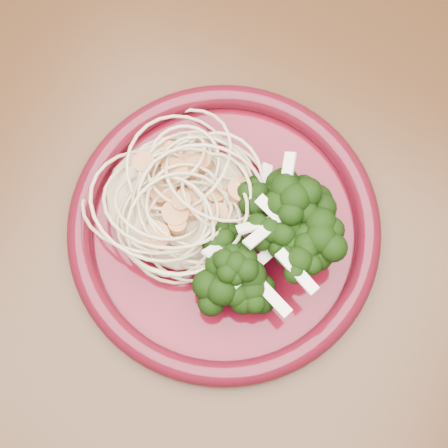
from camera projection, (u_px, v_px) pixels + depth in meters
dining_table at (147, 231)px, 0.72m from camera, size 1.20×0.80×0.75m
dinner_plate at (224, 227)px, 0.60m from camera, size 0.31×0.31×0.03m
spaghetti_pile at (180, 199)px, 0.60m from camera, size 0.16×0.14×0.03m
scallop_cluster at (177, 185)px, 0.56m from camera, size 0.13×0.13×0.04m
broccoli_pile at (281, 249)px, 0.57m from camera, size 0.11×0.17×0.06m
onion_garnish at (284, 239)px, 0.54m from camera, size 0.08×0.11×0.05m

